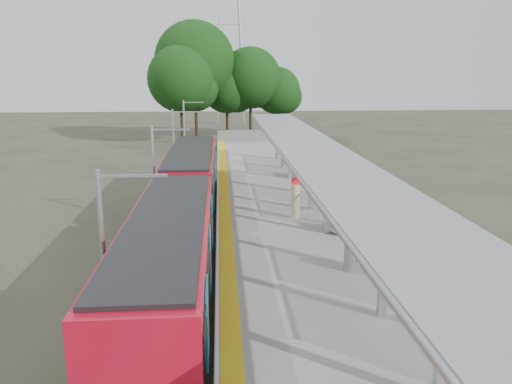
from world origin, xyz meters
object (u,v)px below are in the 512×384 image
Objects in this scene: bench_mid at (339,221)px; litter_bin at (350,258)px; info_pillar_far at (295,201)px; train at (184,206)px; bench_far at (296,169)px.

bench_mid is 1.56× the size of litter_bin.
bench_mid is at bearing -69.45° from info_pillar_far.
train reaches higher than info_pillar_far.
bench_mid reaches higher than litter_bin.
bench_mid is 1.05× the size of bench_far.
bench_mid reaches higher than bench_far.
bench_mid is at bearing -102.05° from bench_far.
train is 18.66× the size of bench_far.
info_pillar_far is (-1.56, -10.07, 0.37)m from bench_far.
bench_mid is 4.56m from litter_bin.
info_pillar_far reaches higher than litter_bin.
train is at bearing 138.28° from litter_bin.
bench_mid is at bearing 81.76° from litter_bin.
litter_bin is (-0.54, -17.00, -0.02)m from bench_far.
litter_bin is (-0.65, -4.51, -0.04)m from bench_mid.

